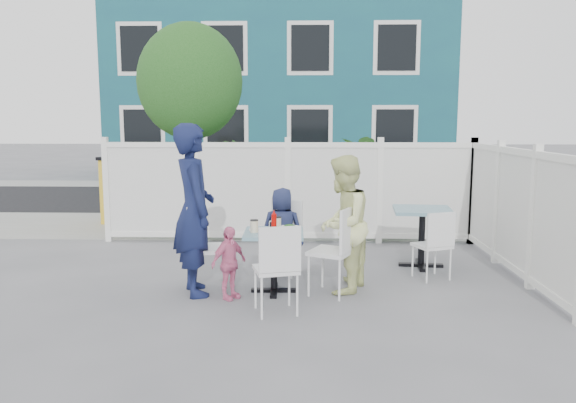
{
  "coord_description": "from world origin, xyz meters",
  "views": [
    {
      "loc": [
        0.39,
        -6.41,
        1.94
      ],
      "look_at": [
        0.18,
        0.17,
        0.99
      ],
      "focal_mm": 35.0,
      "sensor_mm": 36.0,
      "label": 1
    }
  ],
  "objects_px": {
    "spare_table": "(422,222)",
    "chair_back": "(284,231)",
    "man": "(194,210)",
    "main_table": "(274,245)",
    "toddler": "(229,263)",
    "boy": "(282,230)",
    "chair_left": "(201,240)",
    "woman": "(343,224)",
    "utility_cabinet": "(121,192)",
    "chair_near": "(278,263)",
    "chair_right": "(338,244)"
  },
  "relations": [
    {
      "from": "woman",
      "to": "toddler",
      "type": "distance_m",
      "value": 1.35
    },
    {
      "from": "spare_table",
      "to": "chair_left",
      "type": "distance_m",
      "value": 2.97
    },
    {
      "from": "chair_left",
      "to": "man",
      "type": "bearing_deg",
      "value": -33.62
    },
    {
      "from": "utility_cabinet",
      "to": "chair_right",
      "type": "bearing_deg",
      "value": -42.01
    },
    {
      "from": "spare_table",
      "to": "chair_right",
      "type": "height_order",
      "value": "chair_right"
    },
    {
      "from": "boy",
      "to": "spare_table",
      "type": "bearing_deg",
      "value": -163.4
    },
    {
      "from": "main_table",
      "to": "chair_left",
      "type": "distance_m",
      "value": 0.84
    },
    {
      "from": "chair_right",
      "to": "woman",
      "type": "height_order",
      "value": "woman"
    },
    {
      "from": "man",
      "to": "boy",
      "type": "bearing_deg",
      "value": -67.67
    },
    {
      "from": "man",
      "to": "boy",
      "type": "xyz_separation_m",
      "value": [
        0.94,
        0.92,
        -0.41
      ]
    },
    {
      "from": "main_table",
      "to": "chair_right",
      "type": "relative_size",
      "value": 0.7
    },
    {
      "from": "woman",
      "to": "boy",
      "type": "height_order",
      "value": "woman"
    },
    {
      "from": "man",
      "to": "main_table",
      "type": "bearing_deg",
      "value": -107.45
    },
    {
      "from": "spare_table",
      "to": "boy",
      "type": "bearing_deg",
      "value": -169.84
    },
    {
      "from": "spare_table",
      "to": "toddler",
      "type": "xyz_separation_m",
      "value": [
        -2.38,
        -1.44,
        -0.21
      ]
    },
    {
      "from": "woman",
      "to": "spare_table",
      "type": "bearing_deg",
      "value": 154.58
    },
    {
      "from": "toddler",
      "to": "utility_cabinet",
      "type": "bearing_deg",
      "value": 71.24
    },
    {
      "from": "toddler",
      "to": "man",
      "type": "bearing_deg",
      "value": 105.25
    },
    {
      "from": "chair_right",
      "to": "toddler",
      "type": "relative_size",
      "value": 1.23
    },
    {
      "from": "boy",
      "to": "toddler",
      "type": "distance_m",
      "value": 1.24
    },
    {
      "from": "main_table",
      "to": "man",
      "type": "relative_size",
      "value": 0.37
    },
    {
      "from": "chair_near",
      "to": "chair_back",
      "type": "bearing_deg",
      "value": 74.43
    },
    {
      "from": "utility_cabinet",
      "to": "boy",
      "type": "bearing_deg",
      "value": -40.41
    },
    {
      "from": "chair_near",
      "to": "boy",
      "type": "xyz_separation_m",
      "value": [
        -0.02,
        1.61,
        0.01
      ]
    },
    {
      "from": "chair_near",
      "to": "man",
      "type": "bearing_deg",
      "value": 128.78
    },
    {
      "from": "main_table",
      "to": "boy",
      "type": "distance_m",
      "value": 0.85
    },
    {
      "from": "boy",
      "to": "toddler",
      "type": "bearing_deg",
      "value": 70.76
    },
    {
      "from": "woman",
      "to": "toddler",
      "type": "relative_size",
      "value": 1.93
    },
    {
      "from": "utility_cabinet",
      "to": "chair_right",
      "type": "xyz_separation_m",
      "value": [
        3.85,
        -4.31,
        -0.03
      ]
    },
    {
      "from": "chair_near",
      "to": "toddler",
      "type": "xyz_separation_m",
      "value": [
        -0.56,
        0.5,
        -0.13
      ]
    },
    {
      "from": "chair_back",
      "to": "chair_left",
      "type": "bearing_deg",
      "value": 57.86
    },
    {
      "from": "chair_right",
      "to": "woman",
      "type": "bearing_deg",
      "value": 3.59
    },
    {
      "from": "main_table",
      "to": "boy",
      "type": "bearing_deg",
      "value": 86.12
    },
    {
      "from": "main_table",
      "to": "chair_back",
      "type": "bearing_deg",
      "value": 84.35
    },
    {
      "from": "spare_table",
      "to": "toddler",
      "type": "distance_m",
      "value": 2.79
    },
    {
      "from": "chair_back",
      "to": "woman",
      "type": "bearing_deg",
      "value": 148.18
    },
    {
      "from": "woman",
      "to": "boy",
      "type": "relative_size",
      "value": 1.42
    },
    {
      "from": "spare_table",
      "to": "chair_back",
      "type": "xyz_separation_m",
      "value": [
        -1.82,
        -0.34,
        -0.07
      ]
    },
    {
      "from": "man",
      "to": "toddler",
      "type": "distance_m",
      "value": 0.71
    },
    {
      "from": "chair_left",
      "to": "main_table",
      "type": "bearing_deg",
      "value": 79.29
    },
    {
      "from": "main_table",
      "to": "toddler",
      "type": "relative_size",
      "value": 0.87
    },
    {
      "from": "main_table",
      "to": "boy",
      "type": "relative_size",
      "value": 0.64
    },
    {
      "from": "chair_back",
      "to": "spare_table",
      "type": "bearing_deg",
      "value": -152.92
    },
    {
      "from": "woman",
      "to": "utility_cabinet",
      "type": "bearing_deg",
      "value": -117.1
    },
    {
      "from": "chair_near",
      "to": "man",
      "type": "xyz_separation_m",
      "value": [
        -0.97,
        0.7,
        0.42
      ]
    },
    {
      "from": "spare_table",
      "to": "toddler",
      "type": "bearing_deg",
      "value": -148.8
    },
    {
      "from": "toddler",
      "to": "spare_table",
      "type": "bearing_deg",
      "value": -18.14
    },
    {
      "from": "utility_cabinet",
      "to": "boy",
      "type": "xyz_separation_m",
      "value": [
        3.19,
        -3.38,
        -0.06
      ]
    },
    {
      "from": "chair_near",
      "to": "utility_cabinet",
      "type": "bearing_deg",
      "value": 107.28
    },
    {
      "from": "spare_table",
      "to": "chair_near",
      "type": "xyz_separation_m",
      "value": [
        -1.82,
        -1.94,
        -0.07
      ]
    }
  ]
}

